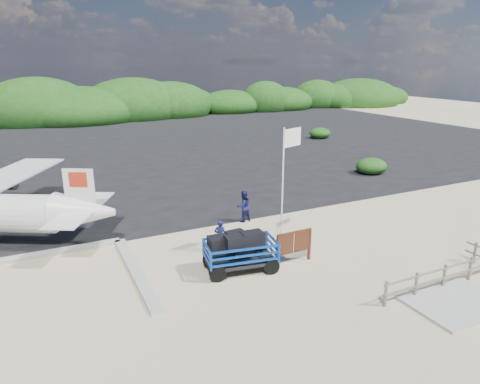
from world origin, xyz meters
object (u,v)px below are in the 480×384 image
object	(u,v)px
crew_a	(220,236)
aircraft_large	(223,146)
baggage_cart	(240,270)
crew_b	(243,206)
flagpole	(280,257)
signboard	(293,263)

from	to	relation	value
crew_a	aircraft_large	bearing A→B (deg)	-92.32
baggage_cart	crew_a	xyz separation A→B (m)	(0.03, 2.20, 0.75)
crew_a	crew_b	bearing A→B (deg)	-110.43
baggage_cart	crew_b	size ratio (longest dim) A/B	1.80
baggage_cart	aircraft_large	bearing A→B (deg)	77.09
flagpole	crew_a	bearing A→B (deg)	140.04
crew_b	aircraft_large	xyz separation A→B (m)	(7.93, 20.78, -0.89)
aircraft_large	signboard	bearing A→B (deg)	101.08
crew_b	baggage_cart	bearing A→B (deg)	55.17
aircraft_large	crew_b	bearing A→B (deg)	97.56
signboard	aircraft_large	bearing A→B (deg)	71.58
crew_a	aircraft_large	xyz separation A→B (m)	(10.59, 23.72, -0.75)
flagpole	aircraft_large	world-z (taller)	flagpole
signboard	crew_b	size ratio (longest dim) A/B	1.05
flagpole	signboard	world-z (taller)	flagpole
crew_a	aircraft_large	world-z (taller)	aircraft_large
signboard	crew_b	bearing A→B (deg)	85.82
crew_a	crew_b	size ratio (longest dim) A/B	0.84
crew_b	flagpole	bearing A→B (deg)	76.97
baggage_cart	flagpole	size ratio (longest dim) A/B	0.55
baggage_cart	signboard	distance (m)	2.41
baggage_cart	aircraft_large	world-z (taller)	aircraft_large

